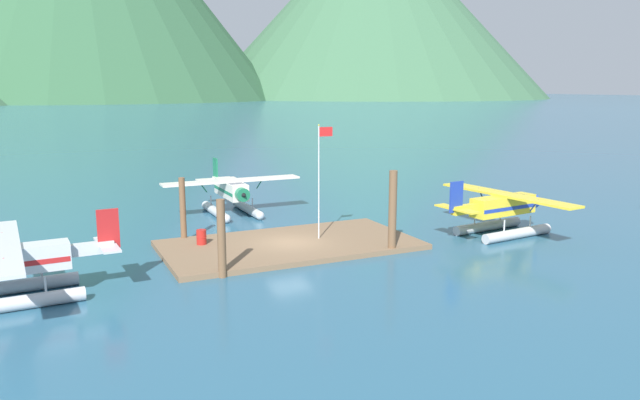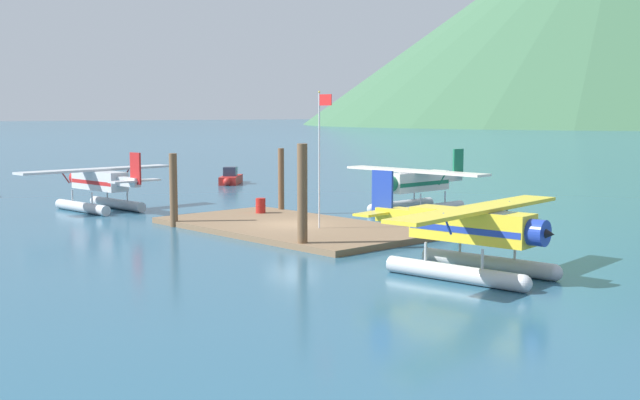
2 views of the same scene
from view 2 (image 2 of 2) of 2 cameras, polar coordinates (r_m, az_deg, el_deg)
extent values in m
plane|color=#285670|center=(42.06, -2.04, -2.17)|extent=(1200.00, 1200.00, 0.00)
cube|color=brown|center=(42.04, -2.04, -1.97)|extent=(14.98, 7.99, 0.30)
cylinder|color=brown|center=(43.70, -10.52, 0.70)|extent=(0.42, 0.42, 4.01)
cylinder|color=brown|center=(35.72, -1.28, 0.23)|extent=(0.46, 0.46, 4.81)
cylinder|color=brown|center=(48.48, -2.82, 1.36)|extent=(0.37, 0.37, 4.05)
cylinder|color=silver|center=(40.29, -0.05, 2.82)|extent=(0.08, 0.08, 6.89)
cube|color=red|center=(39.89, 0.39, 7.23)|extent=(0.90, 0.03, 0.56)
sphere|color=gold|center=(40.23, -0.06, 7.79)|extent=(0.10, 0.10, 0.10)
cylinder|color=#AD1E19|center=(46.84, -4.30, -0.40)|extent=(0.58, 0.58, 0.88)
torus|color=#AD1E19|center=(46.84, -4.30, -0.40)|extent=(0.62, 0.62, 0.04)
cone|color=#386042|center=(474.78, 20.71, 12.64)|extent=(347.17, 347.17, 124.29)
cylinder|color=#B7BABF|center=(49.08, 8.14, -0.64)|extent=(0.70, 5.61, 0.64)
sphere|color=#B7BABF|center=(46.94, 6.01, -0.92)|extent=(0.64, 0.64, 0.64)
cylinder|color=#B7BABF|center=(50.66, 5.93, -0.39)|extent=(0.70, 5.61, 0.64)
sphere|color=#B7BABF|center=(48.59, 3.77, -0.66)|extent=(0.64, 0.64, 0.64)
cylinder|color=#B7BABF|center=(48.08, 7.26, 0.04)|extent=(0.10, 0.10, 0.70)
cylinder|color=#B7BABF|center=(49.95, 9.01, 0.24)|extent=(0.10, 0.10, 0.70)
cylinder|color=#B7BABF|center=(49.69, 5.03, 0.26)|extent=(0.10, 0.10, 0.70)
cylinder|color=#B7BABF|center=(51.50, 6.81, 0.45)|extent=(0.10, 0.10, 0.70)
cube|color=silver|center=(49.70, 7.04, 1.34)|extent=(1.29, 4.81, 1.20)
cube|color=#196B47|center=(49.71, 7.04, 1.23)|extent=(1.31, 4.72, 0.24)
cube|color=#283347|center=(48.85, 6.24, 1.65)|extent=(1.07, 1.11, 0.56)
cube|color=silver|center=(49.42, 6.83, 2.10)|extent=(10.41, 1.51, 0.14)
cylinder|color=#196B47|center=(48.07, 8.84, 1.55)|extent=(0.62, 0.09, 0.84)
cylinder|color=#196B47|center=(50.88, 4.92, 1.86)|extent=(0.62, 0.09, 0.84)
cylinder|color=#196B47|center=(47.66, 4.97, 1.16)|extent=(0.97, 0.61, 0.96)
cone|color=black|center=(47.32, 4.61, 1.12)|extent=(0.36, 0.35, 0.36)
cube|color=silver|center=(52.23, 9.32, 1.65)|extent=(0.46, 2.20, 0.56)
cube|color=#196B47|center=(52.89, 9.93, 2.62)|extent=(0.13, 1.00, 1.90)
cube|color=silver|center=(52.86, 9.85, 1.81)|extent=(3.21, 0.83, 0.10)
cylinder|color=#B7BABF|center=(31.73, 11.91, -4.49)|extent=(5.64, 1.27, 0.64)
sphere|color=#B7BABF|center=(30.52, 16.53, -5.04)|extent=(0.64, 0.64, 0.64)
cylinder|color=#B7BABF|center=(29.60, 9.56, -5.21)|extent=(5.64, 1.27, 0.64)
sphere|color=#B7BABF|center=(28.29, 14.44, -5.86)|extent=(0.64, 0.64, 0.64)
cylinder|color=#B7BABF|center=(31.07, 13.87, -3.51)|extent=(0.10, 0.10, 0.70)
cylinder|color=#B7BABF|center=(32.20, 10.06, -3.08)|extent=(0.10, 0.10, 0.70)
cylinder|color=#B7BABF|center=(28.89, 11.62, -4.18)|extent=(0.10, 0.10, 0.70)
cylinder|color=#B7BABF|center=(30.10, 7.62, -3.69)|extent=(0.10, 0.10, 0.70)
cube|color=yellow|center=(30.39, 10.84, -1.84)|extent=(4.91, 1.78, 1.20)
cube|color=#1E389E|center=(30.41, 10.83, -2.02)|extent=(4.82, 1.79, 0.24)
cube|color=#283347|center=(29.83, 12.65, -1.39)|extent=(1.21, 1.17, 0.56)
cube|color=yellow|center=(30.16, 11.36, -0.63)|extent=(2.57, 10.49, 0.14)
cylinder|color=#1E389E|center=(32.13, 13.27, -0.86)|extent=(0.15, 0.63, 0.84)
cylinder|color=#1E389E|center=(28.32, 9.15, -1.71)|extent=(0.15, 0.63, 0.84)
cylinder|color=#1E389E|center=(29.16, 15.44, -2.29)|extent=(0.71, 1.02, 0.96)
cone|color=black|center=(28.98, 16.25, -2.37)|extent=(0.39, 0.40, 0.36)
cube|color=yellow|center=(32.10, 5.81, -1.15)|extent=(2.24, 0.69, 0.56)
cube|color=#1E389E|center=(32.53, 4.52, 0.47)|extent=(1.01, 0.23, 1.90)
cube|color=yellow|center=(32.55, 4.65, -0.86)|extent=(1.16, 3.27, 0.10)
cylinder|color=#B7BABF|center=(51.63, -16.76, -0.50)|extent=(5.63, 0.96, 0.64)
sphere|color=#B7BABF|center=(54.07, -18.21, -0.26)|extent=(0.64, 0.64, 0.64)
cylinder|color=#B7BABF|center=(52.88, -14.40, -0.28)|extent=(5.63, 0.96, 0.64)
sphere|color=#B7BABF|center=(55.27, -15.92, -0.05)|extent=(0.64, 0.64, 0.64)
cylinder|color=#B7BABF|center=(52.60, -17.42, 0.33)|extent=(0.10, 0.10, 0.70)
cylinder|color=#B7BABF|center=(50.52, -16.11, 0.14)|extent=(0.10, 0.10, 0.70)
cylinder|color=#B7BABF|center=(53.83, -15.09, 0.53)|extent=(0.10, 0.10, 0.70)
cylinder|color=#B7BABF|center=(51.80, -13.72, 0.35)|extent=(0.10, 0.10, 0.70)
cube|color=silver|center=(52.09, -15.62, 1.38)|extent=(4.86, 1.51, 1.20)
cube|color=#B21E1E|center=(52.09, -15.61, 1.27)|extent=(4.77, 1.53, 0.24)
cube|color=#283347|center=(52.99, -16.22, 1.80)|extent=(1.16, 1.11, 0.56)
cube|color=silver|center=(52.29, -15.80, 2.13)|extent=(1.99, 10.46, 0.14)
cylinder|color=#B21E1E|center=(51.25, -17.92, 1.61)|extent=(0.12, 0.63, 0.84)
cylinder|color=#B21E1E|center=(53.46, -13.76, 1.91)|extent=(0.12, 0.63, 0.84)
cylinder|color=#B21E1E|center=(54.43, -17.06, 1.54)|extent=(0.65, 0.99, 0.96)
cone|color=black|center=(54.82, -17.29, 1.56)|extent=(0.37, 0.38, 0.36)
cube|color=silver|center=(49.31, -13.70, 1.29)|extent=(2.22, 0.56, 0.56)
cube|color=#B21E1E|center=(48.49, -13.16, 2.23)|extent=(1.01, 0.18, 1.90)
cube|color=silver|center=(48.63, -13.20, 1.35)|extent=(0.98, 3.24, 0.10)
cube|color=#B2231E|center=(70.12, -6.44, 1.47)|extent=(4.02, 4.04, 0.70)
sphere|color=#B2231E|center=(68.05, -6.72, 1.32)|extent=(0.70, 0.70, 0.70)
cube|color=#283347|center=(69.76, -6.48, 2.06)|extent=(1.63, 1.63, 0.80)
cube|color=black|center=(72.34, -6.16, 1.82)|extent=(0.48, 0.48, 0.80)
camera|label=1|loc=(45.11, -50.29, 8.26)|focal=33.90mm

